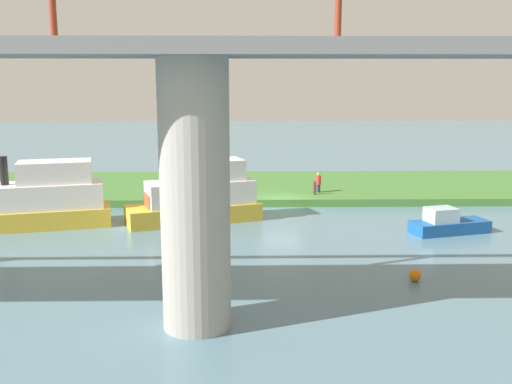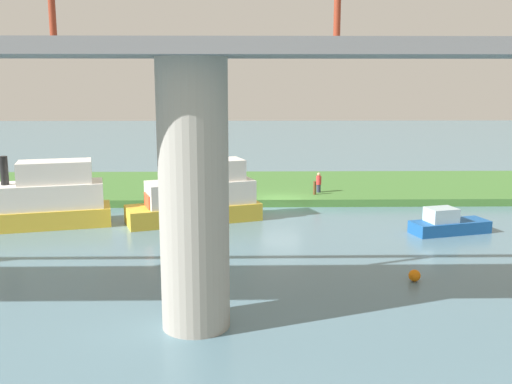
% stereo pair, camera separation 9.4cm
% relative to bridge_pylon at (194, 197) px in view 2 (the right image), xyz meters
% --- Properties ---
extents(ground_plane, '(160.00, 160.00, 0.00)m').
position_rel_bridge_pylon_xyz_m(ground_plane, '(-4.07, -18.78, -4.51)').
color(ground_plane, slate).
extents(grassy_bank, '(80.00, 12.00, 0.50)m').
position_rel_bridge_pylon_xyz_m(grassy_bank, '(-4.07, -24.78, -4.26)').
color(grassy_bank, '#427533').
rests_on(grassy_bank, ground).
extents(bridge_pylon, '(2.30, 2.30, 9.02)m').
position_rel_bridge_pylon_xyz_m(bridge_pylon, '(0.00, 0.00, 0.00)').
color(bridge_pylon, '#9E998E').
rests_on(bridge_pylon, ground).
extents(bridge_span, '(68.60, 4.30, 3.25)m').
position_rel_bridge_pylon_xyz_m(bridge_span, '(0.00, -0.02, 5.01)').
color(bridge_span, slate).
rests_on(bridge_span, bridge_pylon).
extents(person_on_bank, '(0.48, 0.48, 1.39)m').
position_rel_bridge_pylon_xyz_m(person_on_bank, '(-6.81, -21.37, -3.31)').
color(person_on_bank, '#2D334C').
rests_on(person_on_bank, grassy_bank).
extents(mooring_post, '(0.20, 0.20, 0.91)m').
position_rel_bridge_pylon_xyz_m(mooring_post, '(-6.44, -20.56, -3.55)').
color(mooring_post, brown).
rests_on(mooring_post, grassy_bank).
extents(motorboat_white, '(8.20, 5.00, 3.97)m').
position_rel_bridge_pylon_xyz_m(motorboat_white, '(1.12, -15.13, -3.04)').
color(motorboat_white, gold).
rests_on(motorboat_white, ground).
extents(pontoon_yellow, '(4.56, 2.61, 1.43)m').
position_rel_bridge_pylon_xyz_m(pontoon_yellow, '(-12.76, -12.08, -4.00)').
color(pontoon_yellow, '#195199').
rests_on(pontoon_yellow, ground).
extents(skiff_small, '(8.44, 4.56, 4.10)m').
position_rel_bridge_pylon_xyz_m(skiff_small, '(9.89, -14.06, -2.99)').
color(skiff_small, gold).
rests_on(skiff_small, ground).
extents(marker_buoy, '(0.50, 0.50, 0.50)m').
position_rel_bridge_pylon_xyz_m(marker_buoy, '(-8.75, -4.34, -4.26)').
color(marker_buoy, orange).
rests_on(marker_buoy, ground).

